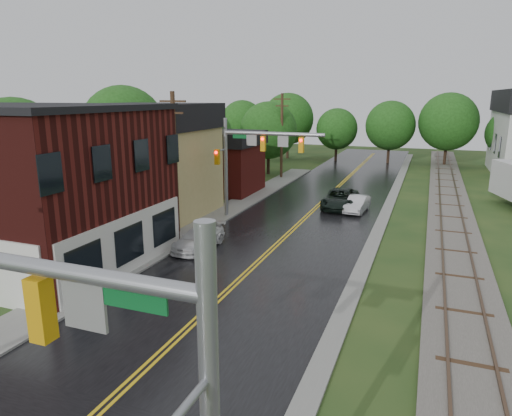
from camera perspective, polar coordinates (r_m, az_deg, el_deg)
The scene contains 18 objects.
main_road at distance 34.95m, azimuth 6.75°, elevation -0.70°, with size 10.00×90.00×0.02m, color black.
curb_right at distance 38.94m, azimuth 16.31°, elevation 0.34°, with size 0.80×70.00×0.12m, color gray.
sidewalk_left at distance 32.52m, azimuth -6.12°, elevation -1.79°, with size 2.40×50.00×0.12m, color gray.
brick_building at distance 27.66m, azimuth -27.84°, elevation 2.73°, with size 14.30×10.30×8.30m.
yellow_house at distance 35.06m, azimuth -12.55°, elevation 4.46°, with size 8.00×7.00×6.40m, color tan.
darkred_building at distance 42.48m, azimuth -4.68°, elevation 4.96°, with size 7.00×6.00×4.40m, color #3F0F0C.
railroad at distance 38.87m, azimuth 23.08°, elevation -0.09°, with size 3.20×80.00×0.30m.
traffic_signal_near at distance 7.70m, azimuth -20.79°, elevation -16.18°, with size 7.34×0.30×7.20m.
traffic_signal_far at distance 32.25m, azimuth -0.36°, elevation 7.18°, with size 7.34×0.43×7.20m.
utility_pole_b at distance 29.27m, azimuth -10.08°, elevation 5.78°, with size 1.80×0.28×9.00m.
utility_pole_c at distance 49.34m, azimuth 3.23°, elevation 9.16°, with size 1.80×0.28×9.00m.
tree_left_a at distance 37.53m, azimuth -27.69°, elevation 6.76°, with size 6.80×6.80×8.67m.
tree_left_b at distance 43.50m, azimuth -16.08°, elevation 9.35°, with size 7.60×7.60×9.69m.
tree_left_c at distance 48.26m, azimuth -6.38°, elevation 8.75°, with size 6.00×6.00×7.65m.
tree_left_e at distance 51.78m, azimuth 1.69°, elevation 9.50°, with size 6.40×6.40×8.16m.
suv_dark at distance 36.88m, azimuth 10.48°, elevation 1.12°, with size 2.48×5.37×1.49m, color black.
sedan_silver at distance 35.90m, azimuth 12.54°, elevation 0.47°, with size 1.32×3.79×1.25m, color silver.
pickup_white at distance 26.83m, azimuth -7.18°, elevation -3.84°, with size 1.72×4.23×1.23m, color silver.
Camera 1 is at (8.14, -2.86, 8.70)m, focal length 32.00 mm.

